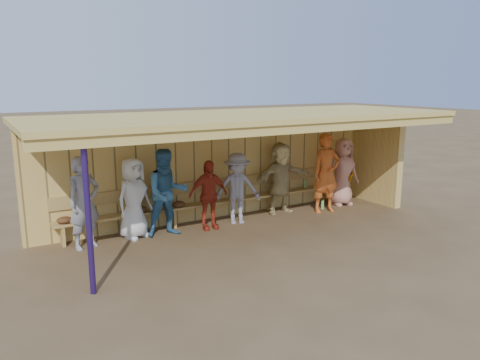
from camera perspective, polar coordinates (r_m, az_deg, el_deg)
name	(u,v)px	position (r m, az deg, el deg)	size (l,w,h in m)	color
ground	(248,231)	(10.10, 1.01, -6.19)	(90.00, 90.00, 0.00)	brown
player_a	(84,203)	(9.34, -18.46, -2.66)	(0.65, 0.43, 1.78)	gray
player_b	(134,198)	(9.70, -12.83, -2.18)	(0.81, 0.53, 1.66)	silver
player_c	(167,193)	(9.69, -8.88, -1.55)	(0.88, 0.69, 1.81)	teal
player_d	(208,195)	(10.06, -3.89, -1.82)	(0.88, 0.37, 1.51)	#AF311C
player_e	(237,189)	(10.42, -0.34, -1.05)	(1.04, 0.60, 1.60)	gray
player_f	(281,178)	(11.28, 4.96, 0.25)	(1.61, 0.51, 1.73)	tan
player_g	(326,173)	(11.50, 10.46, 0.81)	(0.70, 0.46, 1.93)	#CF5D21
player_h	(343,172)	(12.27, 12.41, 0.98)	(0.85, 0.55, 1.74)	tan
dugout_structure	(247,147)	(10.49, 0.90, 4.00)	(8.80, 3.20, 2.50)	#DBB55D
bench	(223,196)	(10.89, -2.04, -1.97)	(7.60, 0.34, 0.93)	tan
dugout_equipment	(177,206)	(10.27, -7.73, -3.14)	(7.36, 0.62, 0.80)	gold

